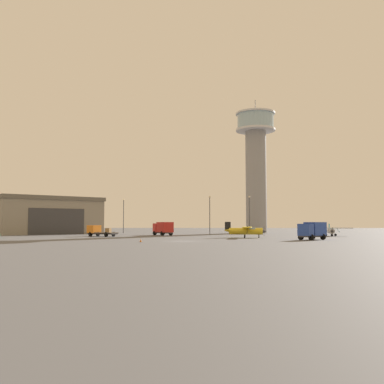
{
  "coord_description": "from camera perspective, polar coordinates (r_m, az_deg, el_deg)",
  "views": [
    {
      "loc": [
        4.11,
        -67.59,
        2.79
      ],
      "look_at": [
        0.64,
        23.25,
        9.43
      ],
      "focal_mm": 40.33,
      "sensor_mm": 36.0,
      "label": 1
    }
  ],
  "objects": [
    {
      "name": "ground_plane",
      "position": [
        67.77,
        -1.3,
        -6.53
      ],
      "size": [
        400.0,
        400.0,
        0.0
      ],
      "primitive_type": "plane",
      "color": "#545456"
    },
    {
      "name": "light_post_east",
      "position": [
        110.78,
        2.36,
        -2.62
      ],
      "size": [
        0.44,
        0.44,
        9.87
      ],
      "color": "#38383D",
      "rests_on": "ground_plane"
    },
    {
      "name": "airplane_yellow",
      "position": [
        84.77,
        7.06,
        -5.05
      ],
      "size": [
        8.27,
        10.55,
        3.1
      ],
      "rotation": [
        0.0,
        0.0,
        6.16
      ],
      "color": "gold",
      "rests_on": "ground_plane"
    },
    {
      "name": "control_tower",
      "position": [
        131.21,
        8.44,
        4.28
      ],
      "size": [
        11.82,
        11.82,
        40.2
      ],
      "color": "gray",
      "rests_on": "ground_plane"
    },
    {
      "name": "light_post_north",
      "position": [
        108.83,
        7.6,
        -2.61
      ],
      "size": [
        0.44,
        0.44,
        9.69
      ],
      "color": "#38383D",
      "rests_on": "ground_plane"
    },
    {
      "name": "light_post_west",
      "position": [
        123.67,
        -9.04,
        -2.77
      ],
      "size": [
        0.44,
        0.44,
        9.72
      ],
      "color": "#38383D",
      "rests_on": "ground_plane"
    },
    {
      "name": "airplane_silver",
      "position": [
        100.0,
        17.87,
        -4.85
      ],
      "size": [
        9.24,
        7.23,
        2.71
      ],
      "rotation": [
        0.0,
        0.0,
        4.55
      ],
      "color": "#B7BABF",
      "rests_on": "ground_plane"
    },
    {
      "name": "traffic_cone_near_left",
      "position": [
        65.45,
        -6.79,
        -6.35
      ],
      "size": [
        0.36,
        0.36,
        0.55
      ],
      "color": "black",
      "rests_on": "ground_plane"
    },
    {
      "name": "hangar",
      "position": [
        123.22,
        -19.18,
        -2.97
      ],
      "size": [
        34.36,
        33.87,
        9.73
      ],
      "rotation": [
        0.0,
        0.0,
        -0.86
      ],
      "color": "gray",
      "rests_on": "ground_plane"
    },
    {
      "name": "truck_box_blue",
      "position": [
        76.31,
        15.66,
        -4.85
      ],
      "size": [
        5.55,
        5.55,
        3.0
      ],
      "rotation": [
        0.0,
        0.0,
        3.93
      ],
      "color": "#38383D",
      "rests_on": "ground_plane"
    },
    {
      "name": "truck_box_red",
      "position": [
        101.37,
        -3.84,
        -4.76
      ],
      "size": [
        5.46,
        7.06,
        3.09
      ],
      "rotation": [
        0.0,
        0.0,
        2.1
      ],
      "color": "#38383D",
      "rests_on": "ground_plane"
    },
    {
      "name": "truck_flatbed_orange",
      "position": [
        94.68,
        -12.23,
        -5.05
      ],
      "size": [
        7.15,
        5.39,
        2.39
      ],
      "rotation": [
        0.0,
        0.0,
        2.66
      ],
      "color": "#38383D",
      "rests_on": "ground_plane"
    }
  ]
}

